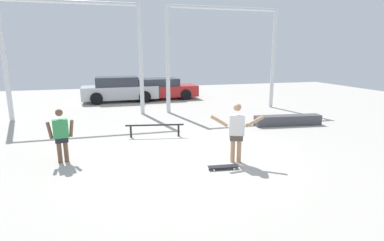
# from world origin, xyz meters

# --- Properties ---
(ground_plane) EXTENTS (36.00, 36.00, 0.00)m
(ground_plane) POSITION_xyz_m (0.00, 0.00, 0.00)
(ground_plane) COLOR #B2ADA3
(skateboarder) EXTENTS (1.36, 0.55, 1.61)m
(skateboarder) POSITION_xyz_m (1.06, -0.76, 0.89)
(skateboarder) COLOR tan
(skateboarder) RESTS_ON ground_plane
(skateboard) EXTENTS (0.79, 0.30, 0.08)m
(skateboard) POSITION_xyz_m (0.55, -1.14, 0.06)
(skateboard) COLOR black
(skateboard) RESTS_ON ground_plane
(grind_box) EXTENTS (2.78, 0.78, 0.40)m
(grind_box) POSITION_xyz_m (4.81, 2.58, 0.20)
(grind_box) COLOR #47474C
(grind_box) RESTS_ON ground_plane
(grind_rail) EXTENTS (2.00, 0.42, 0.45)m
(grind_rail) POSITION_xyz_m (-0.67, 2.29, 0.35)
(grind_rail) COLOR black
(grind_rail) RESTS_ON ground_plane
(canopy_support_left) EXTENTS (5.83, 0.20, 5.06)m
(canopy_support_left) POSITION_xyz_m (-3.45, 6.47, 3.17)
(canopy_support_left) COLOR silver
(canopy_support_left) RESTS_ON ground_plane
(canopy_support_right) EXTENTS (5.83, 0.20, 5.06)m
(canopy_support_right) POSITION_xyz_m (3.45, 6.47, 3.17)
(canopy_support_right) COLOR silver
(canopy_support_right) RESTS_ON ground_plane
(parked_car_silver) EXTENTS (4.42, 1.90, 1.49)m
(parked_car_silver) POSITION_xyz_m (-1.55, 10.60, 0.72)
(parked_car_silver) COLOR #B7BABF
(parked_car_silver) RESTS_ON ground_plane
(parked_car_red) EXTENTS (4.58, 2.12, 1.31)m
(parked_car_red) POSITION_xyz_m (0.97, 10.94, 0.65)
(parked_car_red) COLOR red
(parked_car_red) RESTS_ON ground_plane
(bystander) EXTENTS (0.69, 0.25, 1.46)m
(bystander) POSITION_xyz_m (-3.43, 0.48, 0.79)
(bystander) COLOR brown
(bystander) RESTS_ON ground_plane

